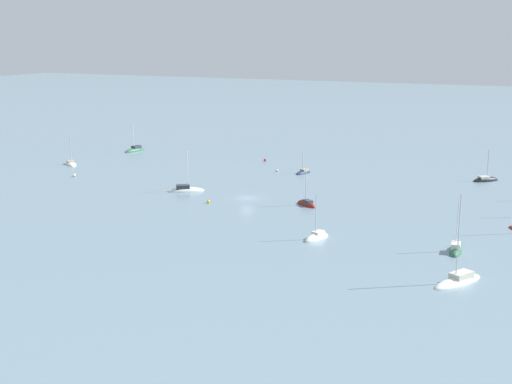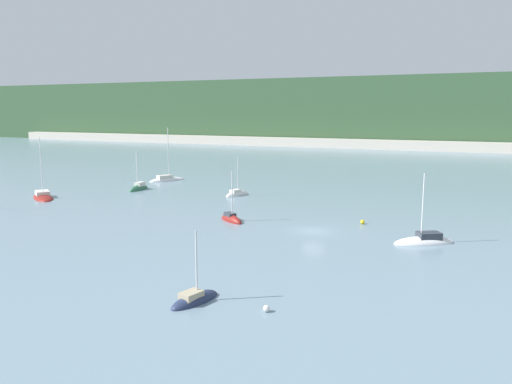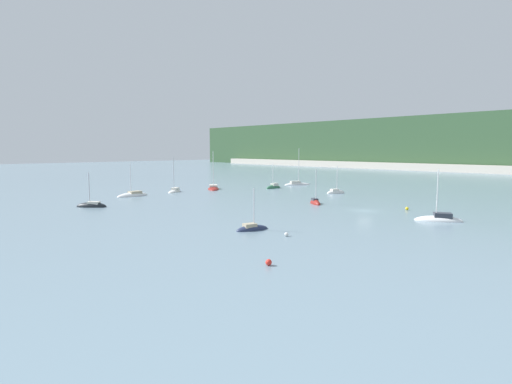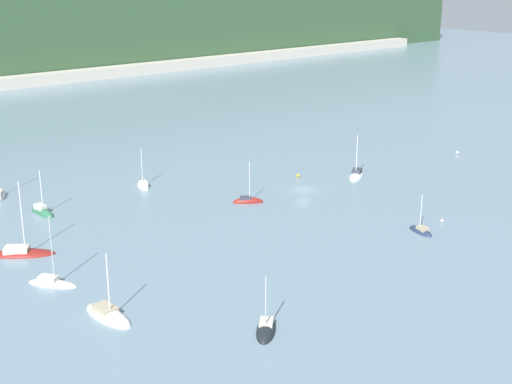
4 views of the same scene
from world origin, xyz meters
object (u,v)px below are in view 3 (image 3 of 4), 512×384
at_px(mooring_buoy_0, 286,234).
at_px(sailboat_2, 92,207).
at_px(sailboat_7, 273,188).
at_px(sailboat_4, 297,184).
at_px(mooring_buoy_2, 407,209).
at_px(sailboat_3, 213,189).
at_px(sailboat_10, 133,196).
at_px(sailboat_8, 315,203).
at_px(sailboat_1, 439,220).
at_px(sailboat_9, 336,193).
at_px(sailboat_6, 252,229).
at_px(mooring_buoy_3, 269,262).
at_px(sailboat_5, 175,191).

bearing_deg(mooring_buoy_0, sailboat_2, -169.31).
distance_m(sailboat_2, sailboat_7, 51.20).
bearing_deg(sailboat_4, mooring_buoy_2, -88.00).
height_order(sailboat_3, sailboat_10, sailboat_3).
xyz_separation_m(sailboat_8, mooring_buoy_0, (16.34, -26.37, 0.17)).
bearing_deg(sailboat_1, sailboat_3, -35.68).
height_order(sailboat_7, mooring_buoy_0, sailboat_7).
relative_size(sailboat_1, sailboat_9, 1.12).
bearing_deg(sailboat_2, sailboat_4, -129.79).
xyz_separation_m(sailboat_4, sailboat_7, (2.21, -12.56, -0.02)).
relative_size(sailboat_4, sailboat_10, 1.39).
xyz_separation_m(sailboat_10, mooring_buoy_2, (53.92, 26.04, 0.20)).
xyz_separation_m(sailboat_1, sailboat_6, (-14.46, -25.52, -0.04)).
bearing_deg(sailboat_8, mooring_buoy_3, -22.36).
distance_m(sailboat_4, mooring_buoy_3, 85.48).
height_order(sailboat_2, sailboat_8, sailboat_8).
distance_m(sailboat_5, sailboat_6, 52.15).
bearing_deg(sailboat_9, mooring_buoy_0, -133.07).
bearing_deg(mooring_buoy_3, sailboat_7, 133.97).
bearing_deg(mooring_buoy_3, sailboat_9, 120.03).
distance_m(sailboat_4, mooring_buoy_0, 72.62).
height_order(sailboat_5, mooring_buoy_3, sailboat_5).
relative_size(sailboat_3, mooring_buoy_0, 21.64).
distance_m(sailboat_1, mooring_buoy_2, 10.78).
relative_size(sailboat_9, mooring_buoy_3, 12.77).
relative_size(sailboat_2, mooring_buoy_0, 14.66).
bearing_deg(sailboat_5, sailboat_9, 97.52).
bearing_deg(sailboat_8, sailboat_2, -92.40).
relative_size(sailboat_1, sailboat_4, 0.73).
distance_m(sailboat_1, sailboat_8, 24.98).
relative_size(sailboat_9, mooring_buoy_2, 13.55).
height_order(sailboat_8, sailboat_10, sailboat_10).
bearing_deg(sailboat_8, mooring_buoy_2, 53.01).
distance_m(sailboat_9, mooring_buoy_0, 51.40).
distance_m(sailboat_10, mooring_buoy_0, 54.03).
bearing_deg(sailboat_4, sailboat_10, -159.04).
bearing_deg(sailboat_3, mooring_buoy_2, 38.96).
xyz_separation_m(sailboat_7, mooring_buoy_3, (51.80, -53.69, 0.18)).
bearing_deg(sailboat_3, sailboat_4, 111.23).
height_order(sailboat_8, mooring_buoy_3, sailboat_8).
bearing_deg(mooring_buoy_2, sailboat_10, -154.22).
relative_size(sailboat_6, sailboat_10, 0.74).
relative_size(sailboat_4, sailboat_9, 1.54).
distance_m(sailboat_6, mooring_buoy_3, 16.65).
bearing_deg(sailboat_2, sailboat_5, -107.98).
relative_size(sailboat_2, mooring_buoy_3, 12.29).
relative_size(sailboat_8, mooring_buoy_0, 15.37).
bearing_deg(mooring_buoy_2, mooring_buoy_0, -90.35).
relative_size(mooring_buoy_0, mooring_buoy_2, 0.89).
distance_m(sailboat_2, sailboat_6, 37.46).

